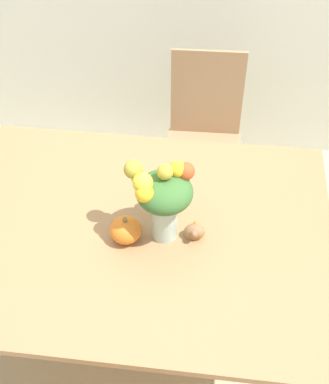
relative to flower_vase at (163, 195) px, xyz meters
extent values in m
plane|color=tan|center=(-0.11, 0.01, -0.98)|extent=(12.00, 12.00, 0.00)
cube|color=#9E754C|center=(-0.11, 0.01, -0.23)|extent=(1.58, 1.20, 0.03)
cylinder|color=#9E754C|center=(-0.84, 0.55, -0.61)|extent=(0.06, 0.06, 0.73)
cylinder|color=#9E754C|center=(0.62, 0.55, -0.61)|extent=(0.06, 0.06, 0.73)
cylinder|color=#B2CCBC|center=(0.01, -0.01, -0.12)|extent=(0.10, 0.10, 0.19)
cylinder|color=silver|center=(0.01, -0.01, -0.18)|extent=(0.09, 0.09, 0.07)
cylinder|color=#38662D|center=(0.03, -0.01, -0.09)|extent=(0.01, 0.00, 0.24)
cylinder|color=#38662D|center=(0.01, 0.01, -0.09)|extent=(0.01, 0.01, 0.24)
cylinder|color=#38662D|center=(-0.01, 0.01, -0.09)|extent=(0.01, 0.01, 0.24)
cylinder|color=#38662D|center=(-0.01, -0.02, -0.09)|extent=(0.01, 0.01, 0.24)
cylinder|color=#38662D|center=(0.01, -0.02, -0.09)|extent=(0.01, 0.01, 0.24)
ellipsoid|color=#38662D|center=(0.01, -0.01, 0.02)|extent=(0.22, 0.22, 0.13)
sphere|color=#AD9E33|center=(-0.12, 0.03, 0.09)|extent=(0.07, 0.07, 0.07)
sphere|color=yellow|center=(-0.06, -0.06, 0.06)|extent=(0.07, 0.07, 0.07)
sphere|color=#AD9E33|center=(-0.09, 0.02, 0.05)|extent=(0.06, 0.06, 0.06)
sphere|color=#D64C23|center=(0.08, 0.05, 0.08)|extent=(0.07, 0.07, 0.07)
sphere|color=yellow|center=(0.05, 0.05, 0.09)|extent=(0.06, 0.06, 0.06)
sphere|color=yellow|center=(-0.07, -0.04, 0.09)|extent=(0.08, 0.08, 0.08)
sphere|color=orange|center=(0.04, 0.10, 0.05)|extent=(0.06, 0.06, 0.06)
sphere|color=#AD9E33|center=(0.07, 0.06, 0.08)|extent=(0.07, 0.07, 0.07)
sphere|color=#AD9E33|center=(0.01, 0.00, 0.11)|extent=(0.06, 0.06, 0.06)
ellipsoid|color=orange|center=(-0.14, -0.05, -0.17)|extent=(0.13, 0.13, 0.10)
cylinder|color=brown|center=(-0.14, -0.05, -0.11)|extent=(0.02, 0.02, 0.02)
ellipsoid|color=#936642|center=(0.13, 0.00, -0.18)|extent=(0.08, 0.06, 0.06)
cone|color=orange|center=(0.13, 0.02, -0.18)|extent=(0.08, 0.08, 0.07)
sphere|color=#936642|center=(0.13, -0.04, -0.16)|extent=(0.03, 0.03, 0.03)
cube|color=#9E7A56|center=(0.12, 0.88, -0.53)|extent=(0.43, 0.43, 0.02)
cylinder|color=#9E7A56|center=(-0.05, 0.70, -0.76)|extent=(0.04, 0.04, 0.44)
cylinder|color=#9E7A56|center=(0.29, 0.71, -0.76)|extent=(0.04, 0.04, 0.44)
cylinder|color=#9E7A56|center=(-0.06, 1.04, -0.76)|extent=(0.04, 0.04, 0.44)
cylinder|color=#9E7A56|center=(0.28, 1.05, -0.76)|extent=(0.04, 0.04, 0.44)
cube|color=#9E7A56|center=(0.11, 1.08, -0.26)|extent=(0.40, 0.03, 0.53)
camera|label=1|loc=(0.18, -1.42, 1.41)|focal=50.00mm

